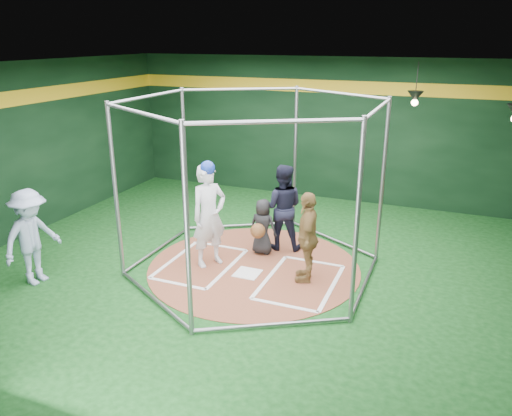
% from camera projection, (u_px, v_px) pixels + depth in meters
% --- Properties ---
extents(room_shell, '(10.10, 9.10, 3.53)m').
position_uv_depth(room_shell, '(254.00, 173.00, 8.44)').
color(room_shell, '#0C3811').
rests_on(room_shell, ground).
extents(clay_disc, '(3.80, 3.80, 0.01)m').
position_uv_depth(clay_disc, '(254.00, 267.00, 9.00)').
color(clay_disc, brown).
rests_on(clay_disc, ground).
extents(home_plate, '(0.43, 0.43, 0.01)m').
position_uv_depth(home_plate, '(247.00, 273.00, 8.74)').
color(home_plate, white).
rests_on(home_plate, clay_disc).
extents(batter_box_left, '(1.17, 1.77, 0.01)m').
position_uv_depth(batter_box_left, '(201.00, 263.00, 9.12)').
color(batter_box_left, white).
rests_on(batter_box_left, clay_disc).
extents(batter_box_right, '(1.17, 1.77, 0.01)m').
position_uv_depth(batter_box_right, '(300.00, 281.00, 8.44)').
color(batter_box_right, white).
rests_on(batter_box_right, clay_disc).
extents(batting_cage, '(4.05, 4.67, 3.00)m').
position_uv_depth(batting_cage, '(254.00, 188.00, 8.51)').
color(batting_cage, gray).
rests_on(batting_cage, ground).
extents(pendant_lamp_near, '(0.34, 0.34, 0.90)m').
position_uv_depth(pendant_lamp_near, '(415.00, 97.00, 10.48)').
color(pendant_lamp_near, black).
rests_on(pendant_lamp_near, room_shell).
extents(batter_figure, '(0.73, 0.81, 1.93)m').
position_uv_depth(batter_figure, '(209.00, 214.00, 8.81)').
color(batter_figure, silver).
rests_on(batter_figure, clay_disc).
extents(visitor_leopard, '(0.59, 0.98, 1.56)m').
position_uv_depth(visitor_leopard, '(308.00, 237.00, 8.29)').
color(visitor_leopard, tan).
rests_on(visitor_leopard, clay_disc).
extents(catcher_figure, '(0.54, 0.57, 1.07)m').
position_uv_depth(catcher_figure, '(262.00, 227.00, 9.39)').
color(catcher_figure, black).
rests_on(catcher_figure, clay_disc).
extents(umpire, '(0.94, 0.81, 1.68)m').
position_uv_depth(umpire, '(282.00, 207.00, 9.54)').
color(umpire, black).
rests_on(umpire, clay_disc).
extents(bystander_blue, '(0.72, 1.11, 1.63)m').
position_uv_depth(bystander_blue, '(31.00, 237.00, 8.21)').
color(bystander_blue, '#9CADCE').
rests_on(bystander_blue, ground).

